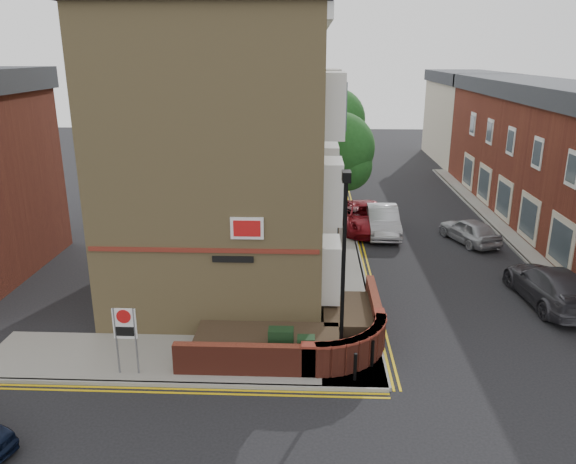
{
  "coord_description": "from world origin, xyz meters",
  "views": [
    {
      "loc": [
        0.6,
        -14.58,
        9.66
      ],
      "look_at": [
        -0.19,
        4.0,
        3.67
      ],
      "focal_mm": 35.0,
      "sensor_mm": 36.0,
      "label": 1
    }
  ],
  "objects_px": {
    "zone_sign": "(125,329)",
    "silver_car_near": "(382,220)",
    "lamppost": "(343,272)",
    "utility_cabinet_large": "(281,346)"
  },
  "relations": [
    {
      "from": "utility_cabinet_large",
      "to": "zone_sign",
      "type": "relative_size",
      "value": 0.55
    },
    {
      "from": "zone_sign",
      "to": "silver_car_near",
      "type": "distance_m",
      "value": 17.65
    },
    {
      "from": "lamppost",
      "to": "utility_cabinet_large",
      "type": "bearing_deg",
      "value": 176.99
    },
    {
      "from": "zone_sign",
      "to": "silver_car_near",
      "type": "xyz_separation_m",
      "value": [
        9.57,
        14.81,
        -0.87
      ]
    },
    {
      "from": "lamppost",
      "to": "silver_car_near",
      "type": "distance_m",
      "value": 14.64
    },
    {
      "from": "lamppost",
      "to": "zone_sign",
      "type": "bearing_deg",
      "value": -173.93
    },
    {
      "from": "silver_car_near",
      "to": "utility_cabinet_large",
      "type": "bearing_deg",
      "value": -108.44
    },
    {
      "from": "silver_car_near",
      "to": "zone_sign",
      "type": "bearing_deg",
      "value": -122.15
    },
    {
      "from": "lamppost",
      "to": "utility_cabinet_large",
      "type": "height_order",
      "value": "lamppost"
    },
    {
      "from": "lamppost",
      "to": "zone_sign",
      "type": "height_order",
      "value": "lamppost"
    }
  ]
}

